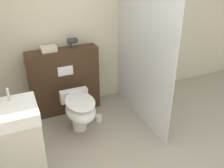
{
  "coord_description": "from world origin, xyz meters",
  "views": [
    {
      "loc": [
        -1.14,
        -1.53,
        2.2
      ],
      "look_at": [
        0.04,
        1.21,
        0.66
      ],
      "focal_mm": 40.0,
      "sensor_mm": 36.0,
      "label": 1
    }
  ],
  "objects": [
    {
      "name": "shower_glass",
      "position": [
        0.5,
        1.26,
        1.06
      ],
      "size": [
        0.04,
        1.52,
        2.11
      ],
      "color": "silver",
      "rests_on": "ground_plane"
    },
    {
      "name": "partition_panel",
      "position": [
        -0.46,
        1.85,
        0.51
      ],
      "size": [
        1.03,
        0.24,
        1.01
      ],
      "color": "#3D2819",
      "rests_on": "ground_plane"
    },
    {
      "name": "hair_drier",
      "position": [
        -0.29,
        1.86,
        1.11
      ],
      "size": [
        0.16,
        0.08,
        0.15
      ],
      "color": "#2D2D33",
      "rests_on": "partition_panel"
    },
    {
      "name": "toilet",
      "position": [
        -0.42,
        1.24,
        0.35
      ],
      "size": [
        0.39,
        0.65,
        0.52
      ],
      "color": "white",
      "rests_on": "ground_plane"
    },
    {
      "name": "spare_toilet_roll",
      "position": [
        -0.11,
        1.36,
        0.05
      ],
      "size": [
        0.1,
        0.1,
        0.1
      ],
      "color": "white",
      "rests_on": "ground_plane"
    },
    {
      "name": "sink_vanity",
      "position": [
        -1.24,
        0.69,
        0.46
      ],
      "size": [
        0.48,
        0.48,
        1.06
      ],
      "color": "beige",
      "rests_on": "ground_plane"
    },
    {
      "name": "folded_towel",
      "position": [
        -0.64,
        1.86,
        1.04
      ],
      "size": [
        0.22,
        0.18,
        0.06
      ],
      "color": "beige",
      "rests_on": "partition_panel"
    },
    {
      "name": "wall_back",
      "position": [
        0.0,
        2.05,
        1.25
      ],
      "size": [
        8.0,
        0.06,
        2.5
      ],
      "color": "beige",
      "rests_on": "ground_plane"
    }
  ]
}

